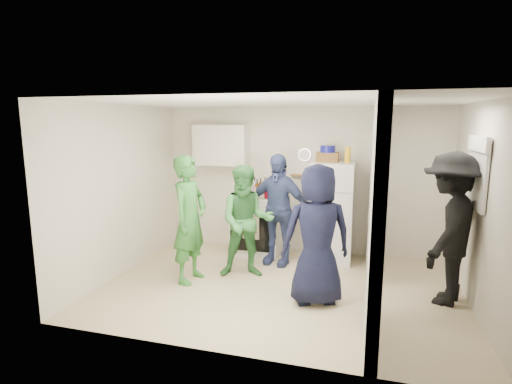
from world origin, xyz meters
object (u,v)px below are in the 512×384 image
(stove, at_px, (257,224))
(person_green_center, at_px, (247,221))
(wicker_basket, at_px, (328,157))
(person_nook, at_px, (449,229))
(yellow_cup_stack_top, at_px, (348,155))
(person_green_left, at_px, (190,219))
(person_navy, at_px, (317,235))
(blue_bowl, at_px, (328,149))
(person_denim, at_px, (277,209))
(fridge, at_px, (332,212))

(stove, xyz_separation_m, person_green_center, (0.14, -1.07, 0.32))
(wicker_basket, height_order, person_nook, person_nook)
(stove, xyz_separation_m, yellow_cup_stack_top, (1.49, -0.13, 1.24))
(wicker_basket, relative_size, person_green_left, 0.19)
(person_green_center, height_order, person_nook, person_nook)
(person_green_center, bearing_deg, person_nook, -19.97)
(wicker_basket, bearing_deg, stove, -179.02)
(person_navy, bearing_deg, yellow_cup_stack_top, -120.90)
(wicker_basket, xyz_separation_m, yellow_cup_stack_top, (0.32, -0.15, 0.05))
(wicker_basket, height_order, yellow_cup_stack_top, yellow_cup_stack_top)
(blue_bowl, distance_m, person_navy, 1.94)
(blue_bowl, height_order, person_navy, blue_bowl)
(wicker_basket, height_order, person_denim, same)
(person_green_left, bearing_deg, wicker_basket, -42.42)
(blue_bowl, height_order, person_denim, blue_bowl)
(person_nook, bearing_deg, person_denim, -85.19)
(wicker_basket, relative_size, person_green_center, 0.21)
(stove, relative_size, person_green_center, 0.61)
(person_green_left, height_order, person_green_center, person_green_left)
(stove, distance_m, person_green_center, 1.12)
(stove, relative_size, wicker_basket, 2.90)
(person_green_center, xyz_separation_m, person_nook, (2.67, -0.15, 0.13))
(person_green_center, xyz_separation_m, person_denim, (0.31, 0.65, 0.06))
(person_green_center, relative_size, person_denim, 0.93)
(person_green_center, distance_m, person_nook, 2.67)
(person_green_left, bearing_deg, blue_bowl, -42.42)
(stove, height_order, fridge, fridge)
(fridge, xyz_separation_m, person_denim, (-0.82, -0.39, 0.08))
(yellow_cup_stack_top, height_order, person_green_left, yellow_cup_stack_top)
(person_navy, bearing_deg, blue_bowl, -109.32)
(fridge, distance_m, wicker_basket, 0.89)
(stove, distance_m, person_nook, 3.09)
(blue_bowl, height_order, person_green_center, blue_bowl)
(blue_bowl, relative_size, person_denim, 0.14)
(person_green_left, distance_m, person_green_center, 0.82)
(person_nook, bearing_deg, blue_bowl, -103.60)
(yellow_cup_stack_top, distance_m, person_navy, 1.79)
(blue_bowl, xyz_separation_m, person_navy, (0.06, -1.69, -0.94))
(person_navy, bearing_deg, person_nook, 174.94)
(yellow_cup_stack_top, height_order, person_denim, yellow_cup_stack_top)
(yellow_cup_stack_top, xyz_separation_m, person_denim, (-1.04, -0.29, -0.86))
(fridge, height_order, blue_bowl, blue_bowl)
(person_nook, bearing_deg, person_green_left, -62.62)
(stove, relative_size, fridge, 0.63)
(wicker_basket, bearing_deg, blue_bowl, 0.00)
(stove, bearing_deg, person_green_center, -82.72)
(person_denim, bearing_deg, person_green_center, -103.60)
(fridge, height_order, person_navy, person_navy)
(person_green_left, bearing_deg, person_denim, -37.46)
(stove, distance_m, blue_bowl, 1.76)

